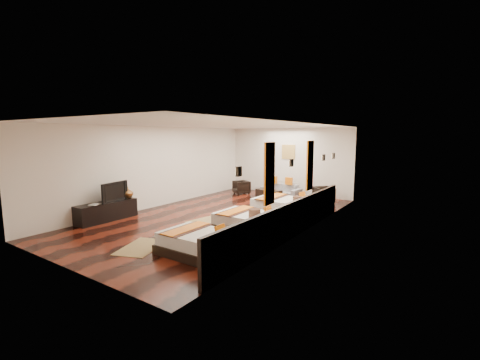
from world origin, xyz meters
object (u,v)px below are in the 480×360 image
Objects in this scene: book at (91,204)px; table_plant at (271,186)px; bed_near at (205,244)px; armchair_left at (241,187)px; sofa at (281,190)px; bed_far at (288,207)px; armchair_right at (324,195)px; tv at (112,192)px; nightstand_a at (254,237)px; tv_console at (107,211)px; figurine at (127,192)px; bed_mid at (253,223)px; nightstand_b at (297,217)px; coffee_table at (269,195)px.

book is 6.39m from table_plant.
bed_near is 2.98× the size of armchair_left.
sofa is (-1.74, 6.94, -0.00)m from bed_near.
bed_far is 2.52m from armchair_right.
table_plant is (1.67, -0.43, 0.24)m from armchair_left.
bed_near is 4.25m from tv.
bed_near is at bearing -135.04° from nightstand_a.
tv_console is 0.87m from figurine.
bed_mid is at bearing 89.97° from bed_near.
tv reaches higher than book.
table_plant is at bearing 131.14° from bed_far.
tv is at bearing 74.81° from tv_console.
bed_far reaches higher than bed_near.
tv_console is at bearing 172.90° from bed_near.
sofa is 1.70m from armchair_left.
figurine reaches higher than armchair_left.
nightstand_b is at bearing 53.63° from bed_mid.
armchair_right is at bearing 95.05° from nightstand_a.
figurine is (0.00, 1.22, 0.17)m from book.
bed_far is 3.18× the size of armchair_right.
bed_far is at bearing 89.96° from bed_near.
book is (-4.19, 0.05, 0.32)m from bed_near.
table_plant is at bearing 153.46° from armchair_right.
tv_console is at bearing 152.65° from tv.
tv_console is (-4.94, -2.43, -0.03)m from nightstand_b.
bed_far is 3.41m from sofa.
nightstand_a is 1.49× the size of armchair_left.
tv_console reaches higher than coffee_table.
nightstand_a is 0.94× the size of coffee_table.
bed_near is at bearing -90.03° from bed_mid.
nightstand_a reaches higher than coffee_table.
bed_far is 1.30m from nightstand_b.
tv_console is 1.79× the size of tv.
figurine is 5.30m from table_plant.
bed_mid is 1.95× the size of coffee_table.
book is at bearing -90.00° from figurine.
bed_mid is at bearing 122.39° from nightstand_a.
figurine is 0.36× the size of coffee_table.
figurine is 0.54× the size of armchair_right.
nightstand_b is at bearing -54.74° from bed_far.
bed_near is 7.19× the size of table_plant.
armchair_left is 2.41× the size of table_plant.
bed_far is at bearing 89.94° from bed_mid.
bed_far is 5.46m from tv_console.
nightstand_b reaches higher than coffee_table.
armchair_left is (0.88, 5.08, -0.44)m from figurine.
nightstand_b is at bearing -52.77° from sofa.
nightstand_a is 3.59× the size of table_plant.
nightstand_b is at bearing -50.86° from table_plant.
book is (-4.19, -1.89, 0.31)m from bed_mid.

